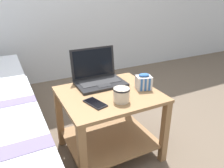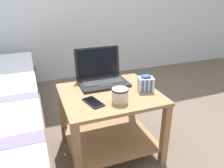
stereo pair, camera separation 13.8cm
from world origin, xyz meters
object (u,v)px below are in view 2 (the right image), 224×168
(mug_front_left, at_px, (120,94))
(cell_phone, at_px, (93,102))
(snack_bag, at_px, (146,83))
(laptop, at_px, (101,76))

(mug_front_left, height_order, cell_phone, mug_front_left)
(snack_bag, bearing_deg, cell_phone, -172.37)
(cell_phone, bearing_deg, laptop, 62.79)
(laptop, xyz_separation_m, mug_front_left, (0.01, -0.33, -0.00))
(snack_bag, relative_size, cell_phone, 0.72)
(mug_front_left, distance_m, cell_phone, 0.17)
(mug_front_left, bearing_deg, snack_bag, 22.21)
(mug_front_left, bearing_deg, laptop, 91.68)
(mug_front_left, height_order, snack_bag, snack_bag)
(laptop, distance_m, cell_phone, 0.33)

